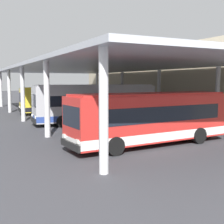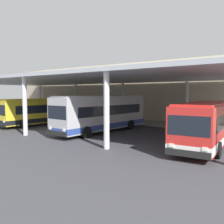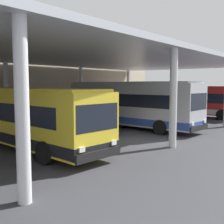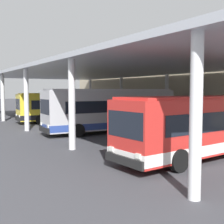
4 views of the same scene
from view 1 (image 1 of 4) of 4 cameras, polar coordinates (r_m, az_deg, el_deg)
The scene contains 10 objects.
ground_plane at distance 30.75m, azimuth -12.03°, elevation -1.46°, with size 200.00×200.00×0.00m, color #3D3D42.
platform_kerb at distance 35.53m, azimuth 6.62°, elevation -0.24°, with size 42.00×4.50×0.18m, color gray.
station_building_facade at distance 37.21m, azimuth 10.91°, elevation 6.09°, with size 48.00×1.60×8.12m, color #C1B293.
canopy_shelter at distance 32.36m, azimuth -2.66°, elevation 8.41°, with size 40.00×17.00×5.55m.
bus_nearest_bay at distance 36.24m, azimuth -8.99°, elevation 2.33°, with size 3.31×10.69×3.17m.
bus_second_bay at distance 27.50m, azimuth -3.18°, elevation 1.67°, with size 3.17×11.45×3.57m.
bus_middle_bay at distance 18.16m, azimuth 7.47°, elevation -1.14°, with size 3.16×10.66×3.17m.
bench_waiting at distance 40.09m, azimuth 2.50°, elevation 1.31°, with size 1.80×0.45×0.92m.
trash_bin at distance 42.98m, azimuth -0.00°, elevation 1.64°, with size 0.52×0.52×0.98m.
banner_sign at distance 41.45m, azimuth 0.03°, elevation 3.29°, with size 0.70×0.12×3.20m.
Camera 1 is at (29.53, -7.65, 3.86)m, focal length 47.66 mm.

